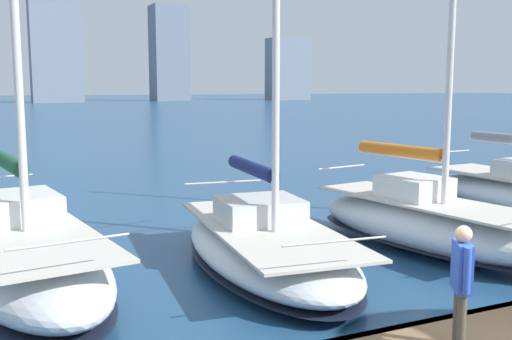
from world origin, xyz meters
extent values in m
cube|color=#473828|center=(0.00, -1.32, 0.55)|extent=(28.00, 0.16, 0.10)
cube|color=slate|center=(-82.48, -161.87, 9.49)|extent=(11.87, 8.37, 18.99)
cube|color=slate|center=(-45.82, -166.68, 13.72)|extent=(10.16, 8.56, 27.45)
cube|color=slate|center=(-13.14, -159.28, 16.53)|extent=(12.67, 7.16, 33.06)
cylinder|color=silver|center=(-9.40, -11.38, 1.74)|extent=(2.10, 0.14, 0.04)
ellipsoid|color=silver|center=(-3.94, -6.19, 0.60)|extent=(3.40, 7.35, 1.21)
ellipsoid|color=black|center=(-3.94, -6.19, 0.27)|extent=(3.42, 7.39, 0.10)
cube|color=beige|center=(-3.94, -6.19, 1.24)|extent=(2.86, 6.45, 0.06)
cube|color=silver|center=(-3.88, -6.60, 1.54)|extent=(1.63, 1.75, 0.55)
cylinder|color=silver|center=(-4.02, -5.66, 5.79)|extent=(0.16, 0.16, 9.05)
cylinder|color=silver|center=(-3.80, -7.13, 2.32)|extent=(0.57, 2.95, 0.12)
cylinder|color=orange|center=(-3.80, -7.13, 2.44)|extent=(0.73, 2.75, 0.32)
cylinder|color=silver|center=(-3.46, -9.33, 1.76)|extent=(1.75, 0.31, 0.04)
ellipsoid|color=silver|center=(0.46, -6.35, 0.48)|extent=(3.73, 7.66, 0.95)
ellipsoid|color=black|center=(0.46, -6.35, 0.21)|extent=(3.75, 7.70, 0.10)
cube|color=beige|center=(0.46, -6.35, 0.98)|extent=(3.10, 6.72, 0.06)
cube|color=silver|center=(0.41, -6.79, 1.29)|extent=(1.95, 1.80, 0.55)
cylinder|color=silver|center=(0.52, -5.80, 5.29)|extent=(0.16, 0.16, 8.55)
cylinder|color=silver|center=(0.36, -7.34, 2.06)|extent=(0.44, 3.10, 0.12)
cylinder|color=navy|center=(0.36, -7.34, 2.18)|extent=(0.61, 2.87, 0.32)
cylinder|color=silver|center=(0.81, -2.97, 1.50)|extent=(1.94, 0.24, 0.04)
cylinder|color=silver|center=(0.12, -9.66, 1.50)|extent=(2.23, 0.27, 0.04)
ellipsoid|color=silver|center=(5.52, -7.27, 0.64)|extent=(3.81, 8.47, 1.28)
ellipsoid|color=black|center=(5.52, -7.27, 0.29)|extent=(3.82, 8.52, 0.10)
cube|color=beige|center=(5.52, -7.27, 1.31)|extent=(3.18, 7.44, 0.06)
cube|color=silver|center=(5.58, -7.76, 1.61)|extent=(1.88, 2.00, 0.55)
cylinder|color=silver|center=(5.66, -8.37, 2.39)|extent=(0.56, 3.43, 0.12)
cylinder|color=#1E5633|center=(5.66, -8.37, 2.51)|extent=(0.72, 3.18, 0.32)
cylinder|color=silver|center=(5.04, -3.54, 1.83)|extent=(1.80, 0.27, 0.04)
cylinder|color=#4C473D|center=(0.52, -0.31, 1.00)|extent=(0.12, 0.12, 0.80)
cylinder|color=#4C473D|center=(0.42, -0.49, 1.00)|extent=(0.12, 0.12, 0.80)
cube|color=#284CB7|center=(0.47, -0.40, 1.73)|extent=(0.39, 0.49, 0.66)
cylinder|color=#284CB7|center=(0.60, -0.18, 1.76)|extent=(0.10, 0.10, 0.61)
cylinder|color=#284CB7|center=(0.34, -0.63, 1.76)|extent=(0.10, 0.10, 0.61)
sphere|color=tan|center=(0.47, -0.40, 2.18)|extent=(0.23, 0.23, 0.23)
camera|label=1|loc=(6.17, 5.39, 4.09)|focal=42.00mm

